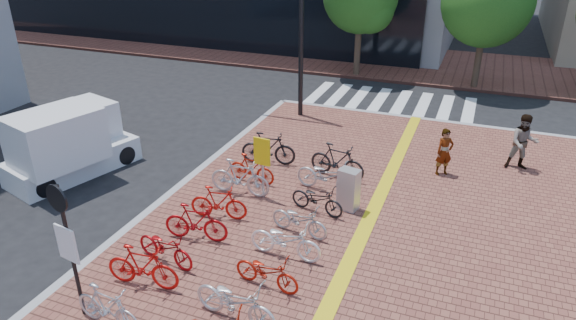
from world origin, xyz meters
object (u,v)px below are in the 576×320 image
at_px(utility_box, 349,189).
at_px(bike_0, 107,308).
at_px(bike_7, 268,148).
at_px(bike_11, 285,240).
at_px(bike_6, 252,169).
at_px(bike_14, 327,176).
at_px(bike_1, 142,267).
at_px(traffic_light_pole, 266,2).
at_px(bike_4, 219,203).
at_px(bike_15, 337,161).
at_px(notice_sign, 66,236).
at_px(bike_12, 299,220).
at_px(bike_2, 165,247).
at_px(bike_9, 235,301).
at_px(bike_13, 317,199).
at_px(pedestrian_b, 523,142).
at_px(box_truck, 68,142).
at_px(yellow_sign, 262,157).
at_px(pedestrian_a, 444,152).
at_px(bike_5, 240,177).
at_px(bike_10, 267,271).
at_px(bike_3, 196,222).

bearing_deg(utility_box, bike_0, -117.28).
distance_m(bike_7, bike_11, 5.34).
bearing_deg(bike_6, bike_14, -78.67).
relative_size(bike_1, bike_11, 0.96).
bearing_deg(utility_box, traffic_light_pole, 128.72).
relative_size(bike_0, bike_7, 0.88).
xyz_separation_m(bike_4, bike_15, (2.34, 3.58, 0.08)).
relative_size(bike_15, traffic_light_pole, 0.29).
distance_m(notice_sign, traffic_light_pole, 13.37).
xyz_separation_m(bike_12, bike_14, (-0.04, 2.50, 0.09)).
relative_size(bike_7, traffic_light_pole, 0.28).
distance_m(bike_2, bike_4, 2.29).
bearing_deg(bike_9, bike_2, 72.34).
height_order(bike_4, bike_6, bike_4).
distance_m(bike_13, pedestrian_b, 7.44).
bearing_deg(box_truck, yellow_sign, 4.80).
relative_size(bike_7, pedestrian_b, 0.99).
xyz_separation_m(bike_4, box_truck, (-6.00, 0.94, 0.48)).
relative_size(bike_2, bike_11, 0.93).
relative_size(bike_11, pedestrian_a, 1.18).
distance_m(bike_5, bike_15, 3.22).
distance_m(bike_0, yellow_sign, 6.15).
distance_m(bike_11, utility_box, 2.92).
height_order(bike_13, utility_box, utility_box).
bearing_deg(pedestrian_a, bike_4, -170.80).
height_order(pedestrian_b, notice_sign, notice_sign).
relative_size(bike_10, traffic_light_pole, 0.24).
bearing_deg(bike_11, bike_13, -0.91).
relative_size(pedestrian_a, utility_box, 1.27).
height_order(bike_7, bike_9, bike_7).
bearing_deg(bike_15, yellow_sign, 151.59).
height_order(bike_15, traffic_light_pole, traffic_light_pole).
distance_m(bike_10, pedestrian_a, 7.90).
distance_m(bike_2, bike_15, 6.39).
distance_m(bike_1, bike_3, 2.07).
bearing_deg(bike_14, bike_5, 122.67).
height_order(bike_0, bike_3, bike_3).
bearing_deg(bike_6, yellow_sign, -132.67).
relative_size(bike_11, bike_14, 0.93).
bearing_deg(bike_11, bike_5, 45.39).
bearing_deg(bike_2, bike_13, -25.91).
relative_size(bike_3, bike_6, 1.09).
xyz_separation_m(bike_9, pedestrian_a, (3.24, 8.50, 0.27)).
distance_m(bike_2, yellow_sign, 3.98).
distance_m(bike_15, utility_box, 1.98).
distance_m(bike_6, bike_10, 5.13).
bearing_deg(bike_5, box_truck, 92.30).
distance_m(pedestrian_b, notice_sign, 13.93).
bearing_deg(bike_14, bike_7, 71.48).
xyz_separation_m(bike_9, bike_10, (0.17, 1.23, -0.09)).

